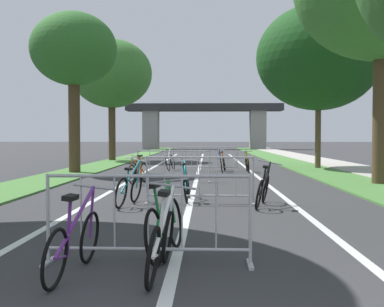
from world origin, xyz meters
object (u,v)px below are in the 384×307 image
bicycle_orange_1 (138,172)px  bicycle_silver_9 (170,162)px  crowd_barrier_second (200,180)px  bicycle_teal_10 (129,189)px  bicycle_teal_0 (186,185)px  tree_right_maple_mid (319,58)px  crowd_barrier_nearest (148,220)px  bicycle_purple_7 (74,242)px  crowd_barrier_third (174,166)px  tree_left_cypress_far (74,51)px  tree_left_pine_far (112,74)px  bicycle_green_2 (165,226)px  bicycle_blue_8 (221,163)px  crowd_barrier_fourth (210,159)px  bicycle_orange_11 (224,163)px  bicycle_red_5 (136,170)px  bicycle_white_4 (162,242)px  bicycle_yellow_6 (247,163)px  bicycle_black_3 (263,190)px

bicycle_orange_1 → bicycle_silver_9: 6.30m
crowd_barrier_second → bicycle_teal_10: bearing=-165.7°
bicycle_teal_0 → tree_right_maple_mid: bearing=64.7°
crowd_barrier_nearest → bicycle_purple_7: crowd_barrier_nearest is taller
crowd_barrier_third → bicycle_purple_7: crowd_barrier_third is taller
tree_left_cypress_far → crowd_barrier_second: 11.29m
tree_left_pine_far → bicycle_teal_10: tree_left_pine_far is taller
crowd_barrier_nearest → bicycle_green_2: bearing=67.7°
bicycle_blue_8 → crowd_barrier_fourth: bearing=-50.4°
tree_left_cypress_far → bicycle_teal_0: size_ratio=4.09×
bicycle_orange_11 → tree_left_cypress_far: bearing=-159.8°
tree_left_cypress_far → crowd_barrier_fourth: tree_left_cypress_far is taller
crowd_barrier_second → bicycle_red_5: (-2.25, 5.73, -0.17)m
bicycle_white_4 → bicycle_silver_9: 16.63m
bicycle_silver_9 → crowd_barrier_fourth: bearing=-9.7°
bicycle_blue_8 → bicycle_orange_11: bicycle_blue_8 is taller
crowd_barrier_second → bicycle_green_2: bearing=-94.2°
bicycle_yellow_6 → bicycle_orange_11: size_ratio=1.02×
bicycle_orange_1 → bicycle_black_3: 6.10m
tree_left_pine_far → bicycle_black_3: tree_left_pine_far is taller
bicycle_blue_8 → bicycle_black_3: bearing=94.2°
tree_left_cypress_far → bicycle_white_4: (4.93, -14.58, -4.63)m
crowd_barrier_nearest → crowd_barrier_second: (0.52, 5.19, 0.00)m
bicycle_orange_1 → crowd_barrier_nearest: bearing=112.3°
bicycle_teal_0 → bicycle_orange_11: bicycle_teal_0 is taller
bicycle_green_2 → bicycle_teal_10: (-1.15, 4.42, -0.01)m
tree_left_cypress_far → tree_right_maple_mid: 11.05m
tree_left_pine_far → tree_right_maple_mid: 13.34m
tree_left_cypress_far → bicycle_teal_10: (3.74, -9.33, -4.62)m
bicycle_teal_0 → bicycle_orange_1: 4.48m
tree_left_pine_far → tree_right_maple_mid: bearing=-33.6°
bicycle_silver_9 → bicycle_teal_10: (-0.01, -11.34, -0.01)m
crowd_barrier_nearest → bicycle_orange_1: (-1.51, 9.87, -0.16)m
crowd_barrier_second → bicycle_green_2: size_ratio=1.46×
bicycle_white_4 → bicycle_yellow_6: bearing=85.5°
bicycle_green_2 → bicycle_black_3: (1.71, 4.41, -0.02)m
crowd_barrier_second → bicycle_teal_10: (-1.51, -0.39, -0.15)m
bicycle_green_2 → crowd_barrier_fourth: bearing=97.4°
crowd_barrier_nearest → bicycle_silver_9: 16.18m
bicycle_black_3 → tree_left_cypress_far: bearing=138.6°
tree_right_maple_mid → bicycle_orange_11: size_ratio=4.70×
crowd_barrier_second → bicycle_red_5: crowd_barrier_second is taller
bicycle_orange_11 → tree_left_pine_far: bearing=130.9°
bicycle_orange_1 → bicycle_silver_9: bicycle_silver_9 is taller
crowd_barrier_nearest → bicycle_orange_1: crowd_barrier_nearest is taller
tree_right_maple_mid → bicycle_teal_10: tree_right_maple_mid is taller
tree_right_maple_mid → crowd_barrier_nearest: bearing=-108.7°
crowd_barrier_second → bicycle_blue_8: crowd_barrier_second is taller
tree_left_cypress_far → tree_left_pine_far: tree_left_pine_far is taller
tree_left_cypress_far → crowd_barrier_fourth: size_ratio=2.69×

